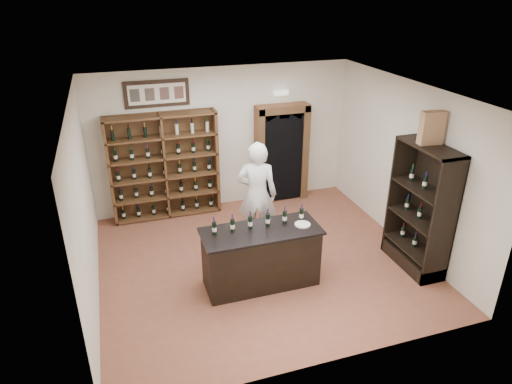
% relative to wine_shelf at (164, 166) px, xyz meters
% --- Properties ---
extents(floor, '(5.50, 5.50, 0.00)m').
position_rel_wine_shelf_xyz_m(floor, '(1.30, -2.33, -1.10)').
color(floor, brown).
rests_on(floor, ground).
extents(ceiling, '(5.50, 5.50, 0.00)m').
position_rel_wine_shelf_xyz_m(ceiling, '(1.30, -2.33, 1.90)').
color(ceiling, white).
rests_on(ceiling, wall_back).
extents(wall_back, '(5.50, 0.04, 3.00)m').
position_rel_wine_shelf_xyz_m(wall_back, '(1.30, 0.17, 0.40)').
color(wall_back, silver).
rests_on(wall_back, ground).
extents(wall_left, '(0.04, 5.00, 3.00)m').
position_rel_wine_shelf_xyz_m(wall_left, '(-1.45, -2.33, 0.40)').
color(wall_left, silver).
rests_on(wall_left, ground).
extents(wall_right, '(0.04, 5.00, 3.00)m').
position_rel_wine_shelf_xyz_m(wall_right, '(4.05, -2.33, 0.40)').
color(wall_right, silver).
rests_on(wall_right, ground).
extents(wine_shelf, '(2.20, 0.38, 2.20)m').
position_rel_wine_shelf_xyz_m(wine_shelf, '(0.00, 0.00, 0.00)').
color(wine_shelf, brown).
rests_on(wine_shelf, ground).
extents(framed_picture, '(1.25, 0.04, 0.52)m').
position_rel_wine_shelf_xyz_m(framed_picture, '(0.00, 0.14, 1.45)').
color(framed_picture, black).
rests_on(framed_picture, wall_back).
extents(arched_doorway, '(1.17, 0.35, 2.17)m').
position_rel_wine_shelf_xyz_m(arched_doorway, '(2.55, -0.00, 0.04)').
color(arched_doorway, black).
rests_on(arched_doorway, ground).
extents(emergency_light, '(0.30, 0.10, 0.10)m').
position_rel_wine_shelf_xyz_m(emergency_light, '(2.55, 0.09, 1.30)').
color(emergency_light, white).
rests_on(emergency_light, wall_back).
extents(tasting_counter, '(1.88, 0.78, 1.00)m').
position_rel_wine_shelf_xyz_m(tasting_counter, '(1.10, -2.93, -0.61)').
color(tasting_counter, black).
rests_on(tasting_counter, ground).
extents(counter_bottle_0, '(0.07, 0.07, 0.30)m').
position_rel_wine_shelf_xyz_m(counter_bottle_0, '(0.38, -2.83, 0.01)').
color(counter_bottle_0, black).
rests_on(counter_bottle_0, tasting_counter).
extents(counter_bottle_1, '(0.07, 0.07, 0.30)m').
position_rel_wine_shelf_xyz_m(counter_bottle_1, '(0.67, -2.83, 0.01)').
color(counter_bottle_1, black).
rests_on(counter_bottle_1, tasting_counter).
extents(counter_bottle_2, '(0.07, 0.07, 0.30)m').
position_rel_wine_shelf_xyz_m(counter_bottle_2, '(0.96, -2.83, 0.01)').
color(counter_bottle_2, black).
rests_on(counter_bottle_2, tasting_counter).
extents(counter_bottle_3, '(0.07, 0.07, 0.30)m').
position_rel_wine_shelf_xyz_m(counter_bottle_3, '(1.24, -2.83, 0.01)').
color(counter_bottle_3, black).
rests_on(counter_bottle_3, tasting_counter).
extents(counter_bottle_4, '(0.07, 0.07, 0.30)m').
position_rel_wine_shelf_xyz_m(counter_bottle_4, '(1.53, -2.83, 0.01)').
color(counter_bottle_4, black).
rests_on(counter_bottle_4, tasting_counter).
extents(counter_bottle_5, '(0.07, 0.07, 0.30)m').
position_rel_wine_shelf_xyz_m(counter_bottle_5, '(1.82, -2.83, 0.01)').
color(counter_bottle_5, black).
rests_on(counter_bottle_5, tasting_counter).
extents(side_cabinet, '(0.48, 1.20, 2.20)m').
position_rel_wine_shelf_xyz_m(side_cabinet, '(3.82, -3.23, -0.35)').
color(side_cabinet, black).
rests_on(side_cabinet, ground).
extents(shopkeeper, '(0.85, 0.71, 2.01)m').
position_rel_wine_shelf_xyz_m(shopkeeper, '(1.44, -1.69, -0.10)').
color(shopkeeper, white).
rests_on(shopkeeper, ground).
extents(plate, '(0.25, 0.25, 0.02)m').
position_rel_wine_shelf_xyz_m(plate, '(1.78, -2.98, -0.09)').
color(plate, silver).
rests_on(plate, tasting_counter).
extents(wine_crate, '(0.39, 0.20, 0.53)m').
position_rel_wine_shelf_xyz_m(wine_crate, '(3.80, -3.16, 1.36)').
color(wine_crate, tan).
rests_on(wine_crate, side_cabinet).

